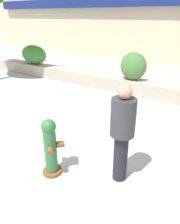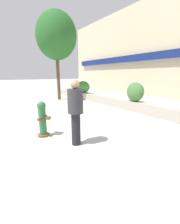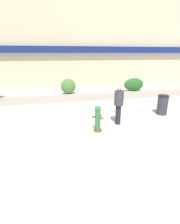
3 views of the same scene
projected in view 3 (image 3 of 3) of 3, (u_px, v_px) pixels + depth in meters
The scene contains 8 objects.
ground_plane at pixel (81, 145), 6.06m from camera, with size 120.00×120.00×0.00m, color #BCB7B2.
building_facade at pixel (58, 42), 15.88m from camera, with size 30.00×1.36×8.00m.
planter_wall_low at pixel (66, 98), 11.53m from camera, with size 18.00×0.70×0.50m, color #ADA393.
hedge_bush_1 at pixel (68, 86), 11.34m from camera, with size 0.95×0.70×0.98m, color #427538.
hedge_bush_2 at pixel (134, 84), 12.31m from camera, with size 1.44×0.58×0.89m, color #235B23.
fire_hydrant at pixel (98, 118), 6.98m from camera, with size 0.50×0.50×1.08m.
pedestrian at pixel (119, 103), 7.58m from camera, with size 0.42×0.42×1.73m.
trash_bin at pixel (162, 105), 8.99m from camera, with size 0.55×0.55×1.01m.
Camera 3 is at (-0.88, -5.31, 3.01)m, focal length 28.00 mm.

